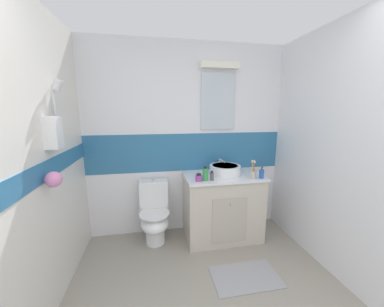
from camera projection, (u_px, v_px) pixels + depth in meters
name	position (u px, v px, depth m)	size (l,w,h in m)	color
ground_plane	(210.00, 298.00, 1.95)	(3.20, 3.48, 0.04)	gray
wall_back_tiled	(187.00, 140.00, 2.91)	(3.20, 0.20, 2.50)	white
wall_left_shower_alcove	(20.00, 170.00, 1.46)	(0.24, 3.48, 2.50)	silver
wall_right_plain	(357.00, 155.00, 1.95)	(0.10, 3.48, 2.50)	white
vanity_cabinet	(222.00, 206.00, 2.82)	(0.97, 0.60, 0.85)	beige
sink_basin	(225.00, 169.00, 2.75)	(0.39, 0.44, 0.16)	white
toilet	(154.00, 214.00, 2.72)	(0.37, 0.50, 0.79)	white
toothbrush_cup	(253.00, 174.00, 2.58)	(0.08, 0.08, 0.22)	#B2ADA3
soap_dispenser	(262.00, 174.00, 2.59)	(0.06, 0.06, 0.14)	#2659B2
perfume_flask_small	(212.00, 176.00, 2.50)	(0.04, 0.03, 0.11)	#4C4C51
hair_gel_jar	(199.00, 178.00, 2.48)	(0.08, 0.08, 0.09)	#993F99
mouthwash_bottle	(205.00, 174.00, 2.49)	(0.06, 0.06, 0.17)	green
bath_mat	(245.00, 277.00, 2.17)	(0.67, 0.41, 0.01)	#99999E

